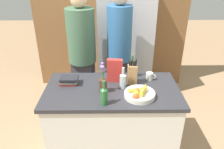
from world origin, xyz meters
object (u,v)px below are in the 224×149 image
object	(u,v)px
knife_block	(132,74)
book_stack	(69,80)
cereal_box	(115,71)
coffee_mug	(150,76)
person_at_sink	(82,51)
person_in_blue	(119,49)
bottle_wine	(104,95)
fruit_bowl	(140,94)
bottle_vinegar	(123,80)
refrigerator	(125,41)
flower_vase	(103,83)
bottle_oil	(132,68)

from	to	relation	value
knife_block	book_stack	world-z (taller)	knife_block
cereal_box	coffee_mug	bearing A→B (deg)	4.63
coffee_mug	person_at_sink	bearing A→B (deg)	144.82
knife_block	person_in_blue	world-z (taller)	person_in_blue
cereal_box	bottle_wine	xyz separation A→B (m)	(-0.11, -0.46, -0.03)
fruit_bowl	bottle_vinegar	distance (m)	0.25
coffee_mug	bottle_wine	xyz separation A→B (m)	(-0.51, -0.49, 0.06)
refrigerator	bottle_vinegar	xyz separation A→B (m)	(-0.11, -1.39, 0.03)
knife_block	bottle_vinegar	bearing A→B (deg)	-139.42
book_stack	cereal_box	bearing A→B (deg)	6.67
cereal_box	book_stack	bearing A→B (deg)	-173.33
fruit_bowl	knife_block	size ratio (longest dim) A/B	1.04
coffee_mug	person_at_sink	xyz separation A→B (m)	(-0.83, 0.59, 0.08)
cereal_box	person_at_sink	xyz separation A→B (m)	(-0.43, 0.62, -0.01)
refrigerator	person_at_sink	bearing A→B (deg)	-135.21
coffee_mug	knife_block	bearing A→B (deg)	-156.95
flower_vase	book_stack	distance (m)	0.42
refrigerator	person_at_sink	world-z (taller)	refrigerator
flower_vase	bottle_wine	bearing A→B (deg)	-86.29
fruit_bowl	person_in_blue	xyz separation A→B (m)	(-0.16, 0.98, 0.12)
cereal_box	bottle_wine	world-z (taller)	cereal_box
fruit_bowl	book_stack	size ratio (longest dim) A/B	1.58
bottle_oil	bottle_wine	bearing A→B (deg)	-119.06
flower_vase	cereal_box	xyz separation A→B (m)	(0.13, 0.23, 0.03)
knife_block	bottle_wine	distance (m)	0.50
book_stack	bottle_oil	bearing A→B (deg)	13.24
cereal_box	person_in_blue	size ratio (longest dim) A/B	0.14
book_stack	bottle_wine	xyz separation A→B (m)	(0.39, -0.40, 0.05)
cereal_box	bottle_vinegar	distance (m)	0.17
refrigerator	bottle_vinegar	bearing A→B (deg)	-94.34
knife_block	bottle_oil	xyz separation A→B (m)	(0.01, 0.16, -0.01)
bottle_oil	bottle_vinegar	bearing A→B (deg)	-114.83
bottle_oil	person_at_sink	bearing A→B (deg)	141.09
bottle_wine	bottle_vinegar	bearing A→B (deg)	57.70
fruit_bowl	bottle_vinegar	size ratio (longest dim) A/B	1.31
person_at_sink	bottle_vinegar	bearing A→B (deg)	-45.01
cereal_box	flower_vase	bearing A→B (deg)	-118.36
cereal_box	book_stack	world-z (taller)	cereal_box
cereal_box	person_at_sink	world-z (taller)	person_at_sink
coffee_mug	bottle_oil	bearing A→B (deg)	159.32
flower_vase	book_stack	size ratio (longest dim) A/B	1.67
book_stack	person_in_blue	world-z (taller)	person_in_blue
refrigerator	cereal_box	world-z (taller)	refrigerator
refrigerator	person_at_sink	distance (m)	0.88
book_stack	person_at_sink	world-z (taller)	person_at_sink
refrigerator	bottle_wine	bearing A→B (deg)	-100.06
knife_block	person_at_sink	xyz separation A→B (m)	(-0.62, 0.68, 0.01)
cereal_box	coffee_mug	distance (m)	0.41
flower_vase	bottle_vinegar	xyz separation A→B (m)	(0.21, 0.09, -0.01)
flower_vase	person_in_blue	distance (m)	0.90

